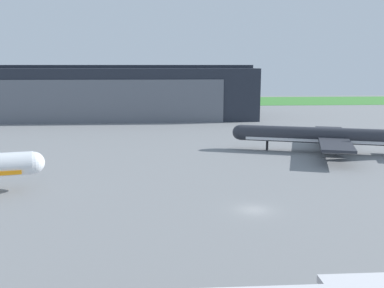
# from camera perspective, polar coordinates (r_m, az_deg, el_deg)

# --- Properties ---
(ground_plane) EXTENTS (440.00, 440.00, 0.00)m
(ground_plane) POSITION_cam_1_polar(r_m,az_deg,el_deg) (60.47, 8.23, -8.66)
(ground_plane) COLOR slate
(grass_field_strip) EXTENTS (440.00, 56.00, 0.08)m
(grass_field_strip) POSITION_cam_1_polar(r_m,az_deg,el_deg) (237.79, -0.76, 5.70)
(grass_field_strip) COLOR #3C7F34
(grass_field_strip) RESTS_ON ground_plane
(maintenance_hangar) EXTENTS (108.15, 35.69, 19.73)m
(maintenance_hangar) POSITION_cam_1_polar(r_m,az_deg,el_deg) (167.09, -10.86, 6.73)
(maintenance_hangar) COLOR #232833
(maintenance_hangar) RESTS_ON ground_plane
(airliner_far_right) EXTENTS (41.78, 33.37, 11.99)m
(airliner_far_right) POSITION_cam_1_polar(r_m,az_deg,el_deg) (101.75, 17.81, 0.98)
(airliner_far_right) COLOR #282B33
(airliner_far_right) RESTS_ON ground_plane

